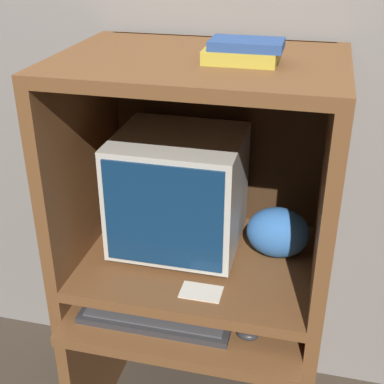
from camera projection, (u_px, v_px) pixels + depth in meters
name	position (u px, v px, depth m)	size (l,w,h in m)	color
wall_back	(224.00, 61.00, 1.81)	(6.00, 0.06, 2.60)	gray
desk_base	(196.00, 346.00, 1.88)	(0.81, 0.66, 0.64)	brown
desk_monitor_shelf	(199.00, 262.00, 1.77)	(0.81, 0.59, 0.11)	brown
hutch_upper	(202.00, 133.00, 1.60)	(0.81, 0.59, 0.65)	brown
crt_monitor	(179.00, 191.00, 1.73)	(0.40, 0.37, 0.39)	beige
keyboard	(156.00, 316.00, 1.63)	(0.47, 0.16, 0.03)	#2D2D30
mouse	(248.00, 335.00, 1.56)	(0.06, 0.04, 0.03)	#28282B
snack_bag	(278.00, 232.00, 1.73)	(0.20, 0.15, 0.17)	#336BB7
book_stack	(243.00, 51.00, 1.39)	(0.21, 0.13, 0.06)	gold
paper_card	(201.00, 292.00, 1.58)	(0.12, 0.08, 0.00)	beige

